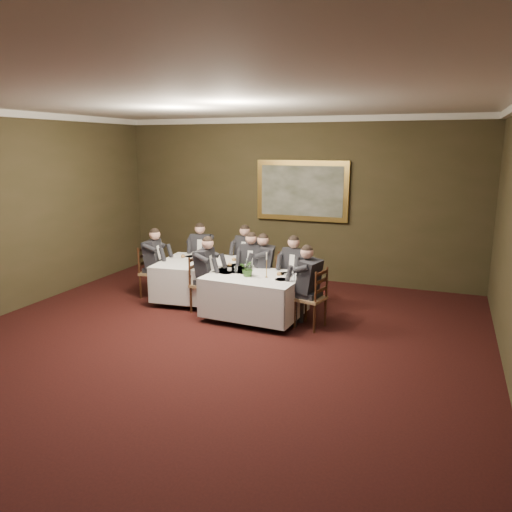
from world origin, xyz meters
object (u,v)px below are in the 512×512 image
Objects in this scene: table_main at (255,293)px; table_second at (208,278)px; diner_sec_backright at (247,265)px; diner_sec_endright at (267,279)px; chair_main_endright at (311,311)px; diner_sec_endleft at (153,271)px; diner_main_backright at (295,281)px; diner_sec_backleft at (202,263)px; diner_main_endleft at (204,283)px; painting at (302,191)px; chair_main_endleft at (204,295)px; chair_sec_endleft at (153,282)px; chair_sec_backright at (247,276)px; chair_main_backright at (295,293)px; centerpiece at (248,268)px; diner_main_endright at (310,297)px; candlestick at (267,268)px; chair_sec_backleft at (202,273)px; diner_main_backleft at (252,276)px; chair_sec_endright at (268,291)px; chair_main_backleft at (253,287)px.

table_main is 1.32m from table_second.
diner_sec_backright is 1.00× the size of diner_sec_endright.
chair_main_endright is 0.74× the size of diner_sec_endleft.
diner_main_backright and diner_sec_backleft have the same top height.
painting reaches higher than diner_main_endleft.
chair_main_endleft is 1.00× the size of chair_sec_endleft.
chair_sec_backright is (0.99, 0.11, -0.23)m from diner_sec_backleft.
chair_main_backright is 1.22m from centerpiece.
chair_main_endleft is 3.32× the size of centerpiece.
chair_sec_backright is 0.49× the size of painting.
diner_sec_endright is at bearing 92.59° from table_main.
diner_main_endright reaches higher than chair_main_backright.
chair_main_endright is 0.49× the size of painting.
diner_sec_endleft is at bearing 93.95° from chair_main_endright.
chair_main_backright is at bearing 156.45° from diner_sec_backright.
chair_main_endright is at bearing 84.29° from diner_main_endleft.
painting is (-0.23, 2.83, 1.03)m from candlestick.
diner_main_backright is 1.00× the size of diner_sec_backleft.
diner_sec_endleft reaches higher than table_main.
table_main is 2.31m from chair_sec_backleft.
diner_main_backleft and diner_sec_backright have the same top height.
table_second is 1.97× the size of chair_main_backright.
chair_sec_endleft is (-2.82, -0.31, -0.23)m from diner_main_backright.
diner_sec_endleft reaches higher than candlestick.
chair_sec_endright is 0.23m from diner_sec_endright.
diner_main_endright reaches higher than candlestick.
chair_sec_endleft is at bearing -108.71° from chair_main_endleft.
diner_main_endright reaches higher than chair_main_endleft.
painting is at bearing -13.09° from chair_sec_endright.
chair_sec_backright is (-1.26, 0.80, 0.00)m from chair_main_backright.
chair_main_endright is at bearing 145.53° from chair_sec_backright.
diner_main_backright is 1.35× the size of chair_sec_endright.
diner_main_endright is 0.66× the size of painting.
diner_sec_endleft is (-1.96, -0.37, 0.23)m from chair_main_backleft.
chair_main_backright is 1.51m from diner_sec_backright.
chair_main_backright is 2.65m from painting.
chair_sec_backright is at bearing -65.43° from diner_main_backleft.
diner_main_endleft reaches higher than chair_main_endleft.
candlestick is at bearing 101.44° from chair_main_endright.
table_second is 1.47× the size of diner_sec_endright.
diner_main_endleft is at bearing 64.79° from chair_sec_endleft.
diner_main_backleft is 1.35× the size of chair_sec_backleft.
chair_sec_endleft is 2.42m from centerpiece.
table_second is at bearing 86.36° from chair_main_endright.
painting is (1.18, 2.20, 1.51)m from table_second.
chair_main_endright is at bearing 72.34° from chair_sec_endleft.
table_main is 1.24× the size of diner_main_backright.
chair_main_endright is (1.00, -0.07, -0.17)m from table_main.
chair_sec_backleft is at bearing -143.58° from painting.
diner_main_backleft is at bearing 16.63° from table_second.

